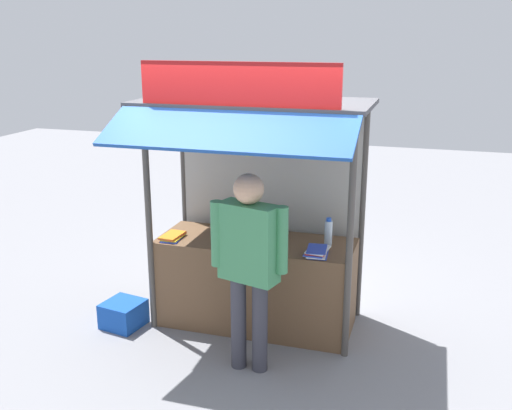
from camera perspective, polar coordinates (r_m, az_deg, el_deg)
ground_plane at (r=5.90m, az=0.00°, el=-11.37°), size 20.00×20.00×0.00m
stall_counter at (r=5.71m, az=0.00°, el=-7.54°), size 1.86×0.71×0.86m
stall_structure at (r=5.45m, az=0.29°, el=3.53°), size 2.06×1.56×2.53m
water_bottle_right at (r=5.60m, az=-1.49°, el=-1.99°), size 0.07×0.07×0.26m
water_bottle_mid_left at (r=5.45m, az=7.05°, el=-2.64°), size 0.07×0.07×0.26m
water_bottle_rear_center at (r=5.74m, az=0.42°, el=-1.47°), size 0.08×0.08×0.27m
magazine_stack_center at (r=5.65m, az=-8.10°, el=-3.05°), size 0.19×0.30×0.04m
magazine_stack_far_left at (r=5.22m, az=5.96°, el=-4.54°), size 0.21×0.29×0.06m
banana_bunch_leftmost at (r=5.09m, az=-7.80°, el=6.03°), size 0.09×0.09×0.27m
banana_bunch_rightmost at (r=4.85m, az=-0.65°, el=5.69°), size 0.11×0.11×0.29m
banana_bunch_inner_right at (r=4.77m, az=2.46°, el=5.77°), size 0.10×0.10×0.26m
banana_bunch_inner_left at (r=4.69m, az=7.44°, el=5.40°), size 0.10×0.10×0.27m
vendor_person at (r=4.74m, az=-0.70°, el=-4.93°), size 0.64×0.33×1.70m
plastic_crate at (r=5.93m, az=-12.76°, el=-10.29°), size 0.41×0.41×0.25m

